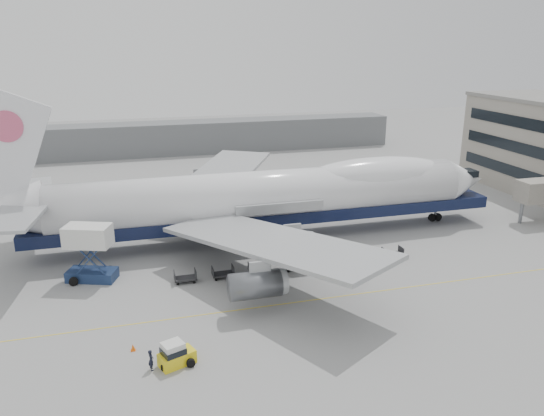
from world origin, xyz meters
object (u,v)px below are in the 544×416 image
object	(u,v)px
baggage_tug	(175,355)
catering_truck	(89,250)
airliner	(269,196)
ground_worker	(151,360)

from	to	relation	value
baggage_tug	catering_truck	bearing A→B (deg)	90.05
airliner	baggage_tug	distance (m)	29.69
baggage_tug	ground_worker	size ratio (longest dim) A/B	1.78
ground_worker	airliner	bearing A→B (deg)	-43.85
ground_worker	baggage_tug	bearing A→B (deg)	-96.15
catering_truck	ground_worker	bearing A→B (deg)	-54.36
airliner	ground_worker	distance (m)	30.80
airliner	baggage_tug	xyz separation A→B (m)	(-14.65, -25.38, -4.73)
catering_truck	ground_worker	xyz separation A→B (m)	(5.09, -18.37, -2.57)
airliner	ground_worker	size ratio (longest dim) A/B	38.45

